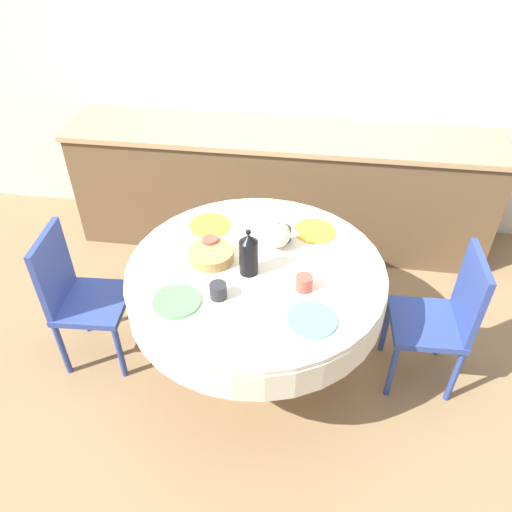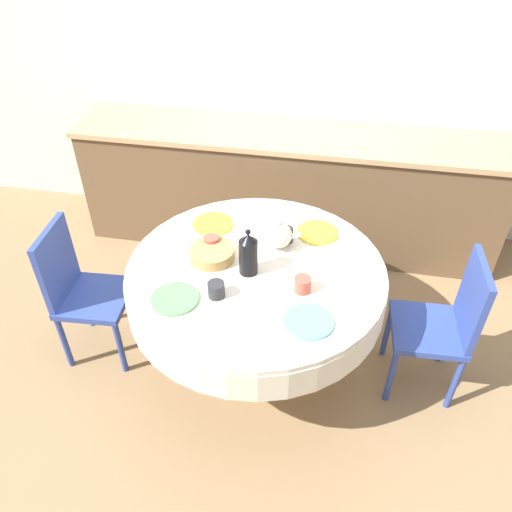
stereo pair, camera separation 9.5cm
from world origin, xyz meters
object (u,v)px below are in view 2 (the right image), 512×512
at_px(chair_left, 445,322).
at_px(chair_right, 81,288).
at_px(teapot, 279,235).
at_px(coffee_carafe, 248,254).

height_order(chair_left, chair_right, same).
bearing_deg(teapot, chair_left, -9.22).
bearing_deg(coffee_carafe, chair_right, -178.32).
bearing_deg(teapot, chair_right, -166.67).
relative_size(coffee_carafe, teapot, 1.34).
distance_m(chair_right, teapot, 1.23).
relative_size(chair_left, coffee_carafe, 3.30).
relative_size(chair_right, coffee_carafe, 3.30).
xyz_separation_m(chair_right, coffee_carafe, (1.02, 0.03, 0.39)).
xyz_separation_m(chair_left, chair_right, (-2.12, -0.12, 0.00)).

